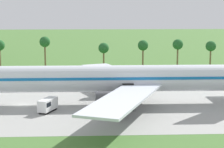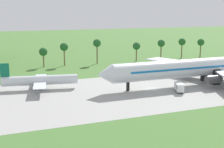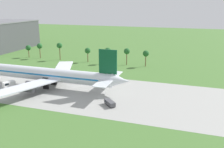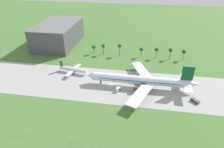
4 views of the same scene
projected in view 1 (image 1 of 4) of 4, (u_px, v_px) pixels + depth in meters
ground_plane at (23, 105)px, 88.19m from camera, size 600.00×600.00×0.00m
taxiway_strip at (23, 105)px, 88.19m from camera, size 320.00×44.00×0.02m
jet_airliner at (120, 79)px, 88.98m from camera, size 76.95×59.78×18.40m
baggage_tug at (47, 105)px, 82.25m from camera, size 3.82×5.61×2.71m
palm_tree_row at (94, 47)px, 137.93m from camera, size 84.91×3.60×11.26m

